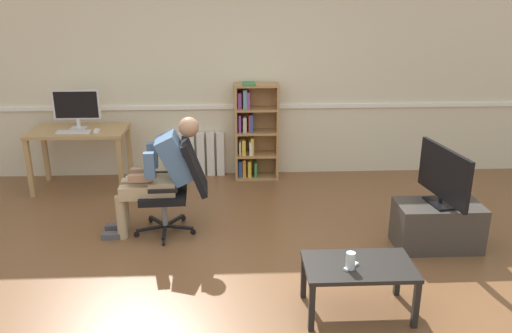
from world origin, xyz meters
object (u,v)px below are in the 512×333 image
(keyboard, at_px, (74,132))
(spare_remote, at_px, (351,266))
(person_seated, at_px, (160,173))
(coffee_table, at_px, (359,271))
(office_chair, at_px, (177,184))
(imac_monitor, at_px, (76,106))
(tv_screen, at_px, (444,176))
(radiator, at_px, (196,154))
(bookshelf, at_px, (253,133))
(tv_stand, at_px, (437,225))
(drinking_glass, at_px, (350,261))
(computer_mouse, at_px, (97,131))
(computer_desk, at_px, (79,139))

(keyboard, distance_m, spare_remote, 3.86)
(person_seated, bearing_deg, coffee_table, 45.95)
(coffee_table, bearing_deg, office_chair, 135.67)
(imac_monitor, xyz_separation_m, keyboard, (-0.00, -0.22, -0.26))
(spare_remote, bearing_deg, office_chair, 1.47)
(office_chair, xyz_separation_m, tv_screen, (2.53, -0.45, 0.21))
(imac_monitor, relative_size, radiator, 0.75)
(radiator, bearing_deg, office_chair, -92.34)
(bookshelf, relative_size, tv_screen, 1.56)
(tv_stand, xyz_separation_m, spare_remote, (-1.09, -1.06, 0.20))
(office_chair, height_order, spare_remote, office_chair)
(imac_monitor, height_order, bookshelf, bookshelf)
(imac_monitor, distance_m, drinking_glass, 4.04)
(keyboard, xyz_separation_m, tv_screen, (3.85, -1.60, -0.03))
(keyboard, xyz_separation_m, coffee_table, (2.84, -2.63, -0.40))
(computer_mouse, bearing_deg, office_chair, -47.88)
(keyboard, bearing_deg, tv_screen, -22.61)
(office_chair, distance_m, tv_stand, 2.58)
(tv_screen, bearing_deg, computer_mouse, 56.58)
(computer_desk, height_order, office_chair, office_chair)
(computer_mouse, xyz_separation_m, office_chair, (1.06, -1.17, -0.25))
(coffee_table, xyz_separation_m, drinking_glass, (-0.08, -0.06, 0.12))
(computer_mouse, height_order, tv_screen, tv_screen)
(coffee_table, bearing_deg, radiator, 114.49)
(imac_monitor, height_order, drinking_glass, imac_monitor)
(radiator, height_order, tv_stand, radiator)
(imac_monitor, height_order, radiator, imac_monitor)
(person_seated, height_order, coffee_table, person_seated)
(tv_screen, bearing_deg, tv_stand, 90.00)
(keyboard, height_order, computer_mouse, computer_mouse)
(computer_mouse, distance_m, office_chair, 1.60)
(tv_stand, bearing_deg, coffee_table, -134.87)
(tv_stand, relative_size, coffee_table, 0.96)
(radiator, height_order, spare_remote, radiator)
(radiator, relative_size, tv_stand, 0.94)
(person_seated, distance_m, drinking_glass, 2.21)
(computer_desk, height_order, bookshelf, bookshelf)
(drinking_glass, bearing_deg, spare_remote, 57.95)
(computer_desk, relative_size, coffee_table, 1.38)
(computer_desk, relative_size, computer_mouse, 11.52)
(computer_desk, xyz_separation_m, bookshelf, (2.15, 0.29, -0.03))
(computer_desk, distance_m, person_seated, 1.74)
(computer_desk, height_order, coffee_table, computer_desk)
(tv_stand, distance_m, coffee_table, 1.45)
(computer_desk, xyz_separation_m, imac_monitor, (-0.01, 0.08, 0.39))
(radiator, height_order, office_chair, office_chair)
(keyboard, relative_size, radiator, 0.53)
(tv_stand, height_order, tv_screen, tv_screen)
(bookshelf, relative_size, coffee_table, 1.53)
(computer_mouse, xyz_separation_m, person_seated, (0.89, -1.18, -0.12))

